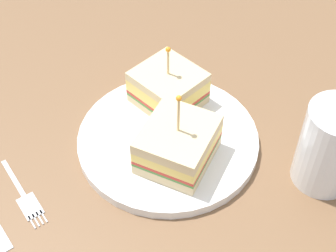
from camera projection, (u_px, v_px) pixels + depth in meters
ground_plane at (168, 148)px, 68.33cm from camera, size 97.14×97.14×2.00cm
plate at (168, 140)px, 67.09cm from camera, size 24.05×24.05×1.39cm
sandwich_half_front at (178, 144)px, 62.11cm from camera, size 12.13×11.70×10.91cm
sandwich_half_back at (168, 88)px, 69.27cm from camera, size 9.30×9.65×9.56cm
drink_glass at (330, 149)px, 60.03cm from camera, size 7.57×7.57×11.40cm
fork at (26, 199)px, 61.26cm from camera, size 2.29×11.73×0.35cm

